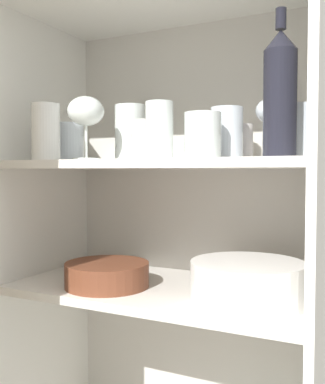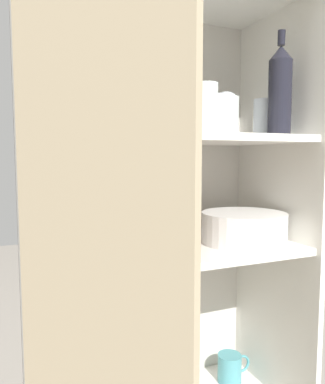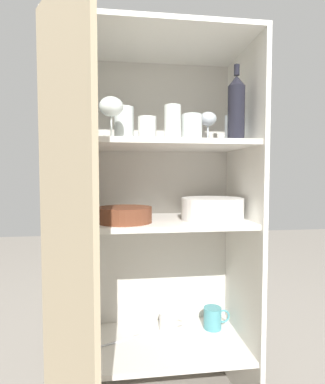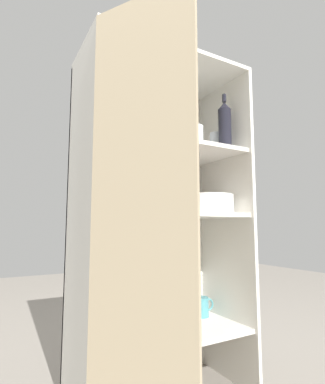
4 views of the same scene
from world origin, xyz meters
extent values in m
cube|color=silver|center=(0.00, 0.39, 0.75)|extent=(0.78, 0.02, 1.50)
cube|color=white|center=(-0.38, 0.19, 0.75)|extent=(0.02, 0.42, 1.50)
cube|color=white|center=(0.38, 0.19, 0.75)|extent=(0.02, 0.42, 1.50)
cube|color=silver|center=(0.00, 0.19, 0.80)|extent=(0.74, 0.38, 0.02)
cube|color=silver|center=(0.00, 0.19, 1.11)|extent=(0.74, 0.38, 0.02)
cylinder|color=white|center=(-0.27, 0.16, 1.17)|extent=(0.08, 0.08, 0.10)
cylinder|color=white|center=(-0.26, 0.06, 1.19)|extent=(0.07, 0.07, 0.14)
cylinder|color=white|center=(-0.03, 0.16, 1.17)|extent=(0.07, 0.07, 0.10)
cylinder|color=white|center=(-0.12, 0.24, 1.19)|extent=(0.08, 0.08, 0.15)
cylinder|color=white|center=(0.13, 0.11, 1.17)|extent=(0.08, 0.08, 0.10)
cylinder|color=white|center=(0.16, 0.21, 1.18)|extent=(0.08, 0.08, 0.12)
cylinder|color=silver|center=(0.16, 0.30, 1.16)|extent=(0.06, 0.06, 0.09)
cylinder|color=white|center=(0.05, 0.06, 1.18)|extent=(0.06, 0.06, 0.12)
cylinder|color=white|center=(0.32, 0.18, 1.18)|extent=(0.06, 0.06, 0.12)
cylinder|color=white|center=(0.24, 0.28, 1.12)|extent=(0.06, 0.06, 0.01)
cylinder|color=white|center=(0.24, 0.28, 1.17)|extent=(0.01, 0.01, 0.08)
ellipsoid|color=white|center=(0.24, 0.28, 1.24)|extent=(0.08, 0.08, 0.06)
cylinder|color=white|center=(-0.17, 0.10, 1.12)|extent=(0.07, 0.07, 0.01)
cylinder|color=white|center=(-0.17, 0.10, 1.16)|extent=(0.01, 0.01, 0.08)
ellipsoid|color=white|center=(-0.17, 0.10, 1.24)|extent=(0.09, 0.09, 0.07)
cylinder|color=black|center=(0.30, 0.09, 1.22)|extent=(0.07, 0.07, 0.21)
cone|color=black|center=(0.30, 0.09, 1.35)|extent=(0.07, 0.07, 0.04)
cylinder|color=black|center=(0.30, 0.09, 1.39)|extent=(0.02, 0.02, 0.04)
cylinder|color=white|center=(0.23, 0.14, 0.81)|extent=(0.25, 0.25, 0.01)
cylinder|color=white|center=(0.23, 0.14, 0.82)|extent=(0.25, 0.25, 0.01)
cylinder|color=white|center=(0.23, 0.14, 0.83)|extent=(0.25, 0.25, 0.01)
cylinder|color=white|center=(0.23, 0.14, 0.84)|extent=(0.25, 0.25, 0.01)
cylinder|color=white|center=(0.23, 0.14, 0.85)|extent=(0.25, 0.25, 0.01)
cylinder|color=white|center=(0.23, 0.14, 0.86)|extent=(0.25, 0.25, 0.01)
cylinder|color=white|center=(0.23, 0.14, 0.87)|extent=(0.25, 0.25, 0.01)
cylinder|color=white|center=(0.23, 0.14, 0.87)|extent=(0.25, 0.25, 0.01)
cylinder|color=white|center=(0.23, 0.14, 0.88)|extent=(0.25, 0.25, 0.01)
cylinder|color=white|center=(0.23, 0.14, 0.89)|extent=(0.25, 0.25, 0.01)
cylinder|color=brown|center=(-0.12, 0.12, 0.84)|extent=(0.21, 0.21, 0.06)
torus|color=brown|center=(-0.12, 0.12, 0.86)|extent=(0.20, 0.20, 0.01)
camera|label=1|loc=(0.49, -0.80, 1.09)|focal=42.00mm
camera|label=2|loc=(-0.41, -0.77, 1.06)|focal=35.00mm
camera|label=3|loc=(-0.13, -1.02, 0.99)|focal=28.00mm
camera|label=4|loc=(-0.68, -1.01, 0.74)|focal=28.00mm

